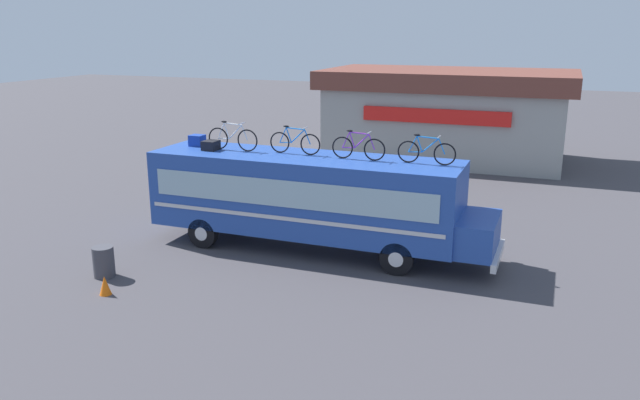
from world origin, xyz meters
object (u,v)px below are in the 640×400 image
object	(u,v)px
traffic_cone	(105,285)
rooftop_bicycle_4	(426,152)
rooftop_bicycle_2	(295,142)
luggage_bag_1	(197,140)
rooftop_bicycle_1	(233,138)
luggage_bag_2	(211,145)
trash_bin	(104,262)
bus	(310,196)
rooftop_bicycle_3	(358,147)

from	to	relation	value
traffic_cone	rooftop_bicycle_4	bearing A→B (deg)	37.11
rooftop_bicycle_2	rooftop_bicycle_4	size ratio (longest dim) A/B	1.00
luggage_bag_1	rooftop_bicycle_2	world-z (taller)	rooftop_bicycle_2
rooftop_bicycle_1	rooftop_bicycle_2	xyz separation A→B (m)	(2.11, 0.18, -0.02)
rooftop_bicycle_1	rooftop_bicycle_4	distance (m)	6.28
luggage_bag_1	luggage_bag_2	size ratio (longest dim) A/B	0.90
trash_bin	luggage_bag_1	bearing A→B (deg)	85.28
bus	rooftop_bicycle_3	distance (m)	2.22
rooftop_bicycle_4	traffic_cone	distance (m)	9.66
rooftop_bicycle_2	trash_bin	xyz separation A→B (m)	(-3.99, -4.51, -2.94)
luggage_bag_1	rooftop_bicycle_4	world-z (taller)	rooftop_bicycle_4
trash_bin	luggage_bag_2	bearing A→B (deg)	73.91
rooftop_bicycle_3	luggage_bag_1	bearing A→B (deg)	177.95
luggage_bag_2	bus	bearing A→B (deg)	2.72
bus	rooftop_bicycle_1	world-z (taller)	rooftop_bicycle_1
luggage_bag_2	trash_bin	distance (m)	5.08
luggage_bag_2	rooftop_bicycle_3	world-z (taller)	rooftop_bicycle_3
rooftop_bicycle_1	rooftop_bicycle_3	bearing A→B (deg)	0.87
luggage_bag_1	rooftop_bicycle_1	xyz separation A→B (m)	(1.50, -0.27, 0.21)
bus	rooftop_bicycle_3	world-z (taller)	rooftop_bicycle_3
rooftop_bicycle_1	rooftop_bicycle_3	size ratio (longest dim) A/B	1.06
bus	rooftop_bicycle_2	distance (m)	1.75
rooftop_bicycle_1	rooftop_bicycle_3	xyz separation A→B (m)	(4.24, 0.06, -0.02)
rooftop_bicycle_4	luggage_bag_2	bearing A→B (deg)	-176.92
rooftop_bicycle_1	rooftop_bicycle_4	size ratio (longest dim) A/B	1.03
bus	rooftop_bicycle_1	distance (m)	3.17
bus	luggage_bag_2	xyz separation A→B (m)	(-3.41, -0.16, 1.40)
rooftop_bicycle_3	rooftop_bicycle_4	size ratio (longest dim) A/B	0.97
bus	rooftop_bicycle_1	bearing A→B (deg)	178.92
traffic_cone	luggage_bag_1	bearing A→B (deg)	94.95
bus	rooftop_bicycle_3	size ratio (longest dim) A/B	6.57
luggage_bag_1	luggage_bag_2	bearing A→B (deg)	-30.84
rooftop_bicycle_3	traffic_cone	bearing A→B (deg)	-134.08
rooftop_bicycle_1	luggage_bag_1	bearing A→B (deg)	169.83
trash_bin	traffic_cone	bearing A→B (deg)	-49.72
luggage_bag_1	rooftop_bicycle_3	bearing A→B (deg)	-2.05
rooftop_bicycle_2	trash_bin	distance (m)	6.70
rooftop_bicycle_2	luggage_bag_2	bearing A→B (deg)	-171.98
bus	rooftop_bicycle_2	size ratio (longest dim) A/B	6.44
bus	trash_bin	size ratio (longest dim) A/B	12.43
rooftop_bicycle_4	traffic_cone	bearing A→B (deg)	-142.89
rooftop_bicycle_1	traffic_cone	size ratio (longest dim) A/B	3.42
luggage_bag_2	rooftop_bicycle_3	distance (m)	4.94
luggage_bag_2	rooftop_bicycle_4	bearing A→B (deg)	3.08
luggage_bag_1	rooftop_bicycle_3	distance (m)	5.74
bus	luggage_bag_1	world-z (taller)	luggage_bag_1
rooftop_bicycle_2	rooftop_bicycle_4	world-z (taller)	rooftop_bicycle_2
rooftop_bicycle_4	trash_bin	distance (m)	9.77
rooftop_bicycle_2	bus	bearing A→B (deg)	-20.90
luggage_bag_1	traffic_cone	world-z (taller)	luggage_bag_1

